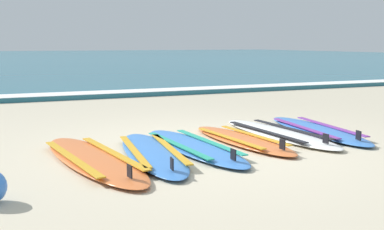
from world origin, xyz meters
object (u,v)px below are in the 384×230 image
surfboard_3 (242,140)px  surfboard_4 (278,133)px  surfboard_1 (152,153)px  surfboard_0 (93,159)px  surfboard_5 (317,130)px  surfboard_2 (193,146)px

surfboard_3 → surfboard_4: same height
surfboard_1 → surfboard_0: bearing=-178.8°
surfboard_3 → surfboard_5: 1.26m
surfboard_3 → surfboard_5: bearing=8.0°
surfboard_4 → surfboard_0: bearing=-170.2°
surfboard_1 → surfboard_3: bearing=10.9°
surfboard_4 → surfboard_1: bearing=-167.3°
surfboard_0 → surfboard_1: bearing=1.2°
surfboard_2 → surfboard_3: (0.69, 0.12, 0.00)m
surfboard_1 → surfboard_2: same height
surfboard_4 → surfboard_3: bearing=-164.1°
surfboard_2 → surfboard_1: bearing=-168.2°
surfboard_0 → surfboard_3: size_ratio=1.21×
surfboard_1 → surfboard_5: (2.46, 0.41, -0.00)m
surfboard_2 → surfboard_4: size_ratio=0.96×
surfboard_2 → surfboard_0: bearing=-174.0°
surfboard_0 → surfboard_1: (0.64, 0.01, 0.00)m
surfboard_2 → surfboard_3: 0.70m
surfboard_1 → surfboard_3: (1.21, 0.23, 0.00)m
surfboard_5 → surfboard_1: bearing=-170.6°
surfboard_1 → surfboard_3: size_ratio=1.09×
surfboard_0 → surfboard_4: size_ratio=1.06×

